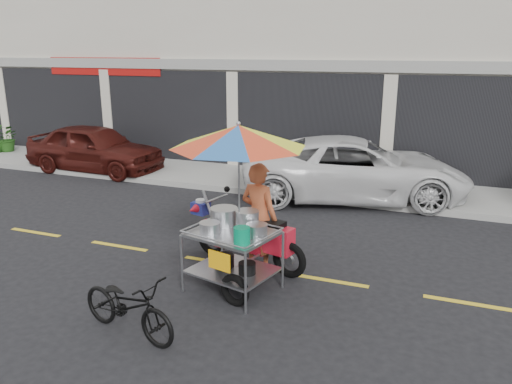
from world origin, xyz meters
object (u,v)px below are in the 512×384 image
(white_pickup, at_px, (355,169))
(food_vendor_rig, at_px, (244,182))
(maroon_sedan, at_px, (95,148))
(near_bicycle, at_px, (128,305))

(white_pickup, bearing_deg, food_vendor_rig, 156.80)
(maroon_sedan, height_order, near_bicycle, maroon_sedan)
(maroon_sedan, distance_m, near_bicycle, 9.42)
(maroon_sedan, relative_size, food_vendor_rig, 1.62)
(white_pickup, bearing_deg, near_bicycle, 152.96)
(near_bicycle, bearing_deg, white_pickup, 0.28)
(maroon_sedan, xyz_separation_m, white_pickup, (7.71, -0.03, 0.04))
(near_bicycle, bearing_deg, food_vendor_rig, -9.13)
(near_bicycle, distance_m, food_vendor_rig, 2.44)
(white_pickup, height_order, food_vendor_rig, food_vendor_rig)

